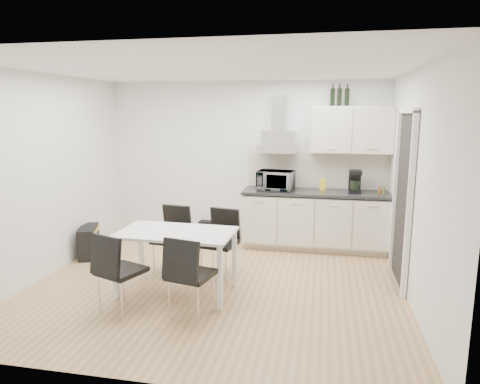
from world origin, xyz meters
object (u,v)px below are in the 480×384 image
Objects in this scene: chair_far_right at (219,244)px; floor_speaker at (205,230)px; chair_far_left at (171,240)px; kitchenette at (318,196)px; chair_near_right at (191,276)px; guitar_amp at (89,242)px; dining_table at (176,239)px; chair_near_left at (122,272)px.

chair_far_right is 1.78m from floor_speaker.
floor_speaker is at bearing -83.11° from chair_far_left.
kitchenette is at bearing -3.72° from floor_speaker.
guitar_amp is (-2.06, 1.49, -0.21)m from chair_near_right.
chair_far_right is (0.67, -0.05, 0.00)m from chair_far_left.
chair_near_right is at bearing 99.69° from chair_far_right.
chair_far_right is 1.00× the size of chair_near_right.
guitar_amp is at bearing 152.43° from dining_table.
floor_speaker is (0.02, 1.58, -0.29)m from chair_far_left.
kitchenette is 8.33× the size of floor_speaker.
guitar_amp is at bearing 156.61° from chair_near_right.
kitchenette is 2.86× the size of chair_near_right.
floor_speaker is (0.13, 2.76, -0.29)m from chair_near_left.
chair_near_right is at bearing 23.90° from chair_near_left.
chair_near_left is (-0.42, -0.57, -0.22)m from dining_table.
kitchenette reaches higher than chair_near_right.
guitar_amp is at bearing 151.17° from chair_near_left.
chair_near_left is 2.91× the size of floor_speaker.
kitchenette reaches higher than chair_near_left.
chair_far_left is 1.61m from floor_speaker.
chair_far_left is at bearing -142.99° from kitchenette.
chair_far_left is at bearing 117.79° from dining_table.
kitchenette is 2.86× the size of chair_far_left.
guitar_amp is 1.89m from floor_speaker.
chair_far_left is (-0.30, 0.61, -0.22)m from dining_table.
guitar_amp is (-1.72, 0.97, -0.44)m from dining_table.
chair_near_left reaches higher than floor_speaker.
chair_near_left is 0.76m from chair_near_right.
chair_near_right is 1.49× the size of guitar_amp.
chair_far_right reaches higher than guitar_amp.
chair_near_left is at bearing -127.57° from kitchenette.
guitar_amp is (-1.30, 1.53, -0.21)m from chair_near_left.
chair_near_left is at bearing -124.43° from dining_table.
chair_near_left reaches higher than guitar_amp.
kitchenette reaches higher than chair_far_right.
chair_far_left reaches higher than floor_speaker.
chair_far_right and chair_near_right have the same top height.
kitchenette is 2.86× the size of chair_near_left.
chair_far_left is 1.19m from chair_near_left.
kitchenette is 3.30m from chair_near_left.
dining_table is at bearing -127.95° from kitchenette.
chair_near_right is at bearing -55.23° from dining_table.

